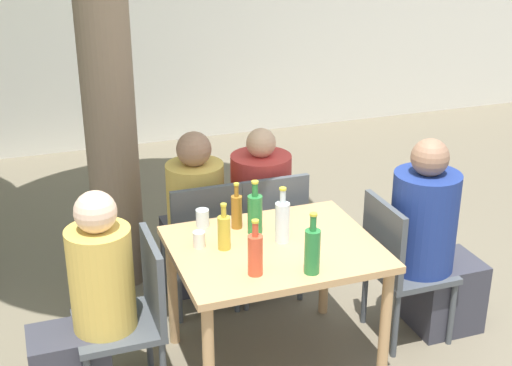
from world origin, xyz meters
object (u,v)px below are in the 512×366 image
(person_seated_0, at_px, (87,315))
(green_bottle_2, at_px, (312,250))
(soda_bottle_5, at_px, (255,254))
(drinking_glass_0, at_px, (199,240))
(person_seated_3, at_px, (256,213))
(drinking_glass_1, at_px, (202,218))
(person_seated_2, at_px, (193,221))
(water_bottle_3, at_px, (282,221))
(amber_bottle_1, at_px, (237,211))
(patio_chair_2, at_px, (203,239))
(oil_cruet_4, at_px, (224,231))
(patio_chair_3, at_px, (269,228))
(person_seated_1, at_px, (432,246))
(green_bottle_0, at_px, (255,213))
(dining_table_front, at_px, (274,261))
(patio_chair_0, at_px, (134,310))
(patio_chair_1, at_px, (398,262))

(person_seated_0, height_order, green_bottle_2, person_seated_0)
(soda_bottle_5, relative_size, drinking_glass_0, 3.34)
(person_seated_3, height_order, drinking_glass_1, person_seated_3)
(person_seated_2, bearing_deg, water_bottle_3, 107.53)
(amber_bottle_1, bearing_deg, patio_chair_2, 103.78)
(water_bottle_3, bearing_deg, oil_cruet_4, 175.80)
(patio_chair_3, relative_size, person_seated_1, 0.72)
(green_bottle_2, bearing_deg, amber_bottle_1, 107.43)
(person_seated_2, xyz_separation_m, drinking_glass_1, (-0.08, -0.55, 0.28))
(patio_chair_3, relative_size, oil_cruet_4, 3.43)
(person_seated_3, bearing_deg, drinking_glass_0, 52.39)
(green_bottle_0, bearing_deg, water_bottle_3, -55.52)
(person_seated_2, relative_size, green_bottle_2, 3.56)
(person_seated_0, bearing_deg, person_seated_3, 126.30)
(amber_bottle_1, bearing_deg, green_bottle_2, -72.57)
(patio_chair_3, relative_size, person_seated_3, 0.79)
(person_seated_1, relative_size, green_bottle_2, 3.83)
(person_seated_2, distance_m, person_seated_3, 0.44)
(green_bottle_0, bearing_deg, patio_chair_2, 109.38)
(amber_bottle_1, xyz_separation_m, oil_cruet_4, (-0.14, -0.22, -0.00))
(soda_bottle_5, bearing_deg, green_bottle_2, -16.23)
(person_seated_0, height_order, person_seated_2, person_seated_0)
(person_seated_1, distance_m, drinking_glass_0, 1.42)
(green_bottle_2, relative_size, drinking_glass_1, 3.20)
(oil_cruet_4, relative_size, drinking_glass_1, 2.57)
(patio_chair_2, bearing_deg, green_bottle_2, 106.02)
(green_bottle_0, xyz_separation_m, oil_cruet_4, (-0.22, -0.13, -0.02))
(patio_chair_3, xyz_separation_m, green_bottle_0, (-0.27, -0.49, 0.37))
(person_seated_3, distance_m, oil_cruet_4, 1.04)
(water_bottle_3, bearing_deg, dining_table_front, -149.97)
(patio_chair_0, xyz_separation_m, person_seated_2, (0.56, 0.91, 0.01))
(drinking_glass_0, bearing_deg, oil_cruet_4, -27.10)
(person_seated_1, xyz_separation_m, green_bottle_0, (-1.06, 0.18, 0.30))
(person_seated_1, distance_m, person_seated_2, 1.53)
(person_seated_2, xyz_separation_m, person_seated_3, (0.44, -0.00, -0.01))
(patio_chair_0, distance_m, green_bottle_0, 0.84)
(person_seated_0, relative_size, green_bottle_0, 3.86)
(person_seated_3, bearing_deg, person_seated_1, 130.88)
(drinking_glass_1, bearing_deg, amber_bottle_1, -24.69)
(drinking_glass_1, bearing_deg, soda_bottle_5, -80.85)
(patio_chair_1, xyz_separation_m, amber_bottle_1, (-0.91, 0.28, 0.35))
(green_bottle_2, xyz_separation_m, drinking_glass_1, (-0.37, 0.70, -0.08))
(patio_chair_2, distance_m, oil_cruet_4, 0.71)
(patio_chair_3, height_order, amber_bottle_1, amber_bottle_1)
(person_seated_2, bearing_deg, green_bottle_2, 103.13)
(green_bottle_0, distance_m, oil_cruet_4, 0.26)
(person_seated_3, height_order, green_bottle_2, person_seated_3)
(green_bottle_0, bearing_deg, dining_table_front, -75.66)
(person_seated_3, distance_m, amber_bottle_1, 0.80)
(person_seated_1, height_order, water_bottle_3, person_seated_1)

